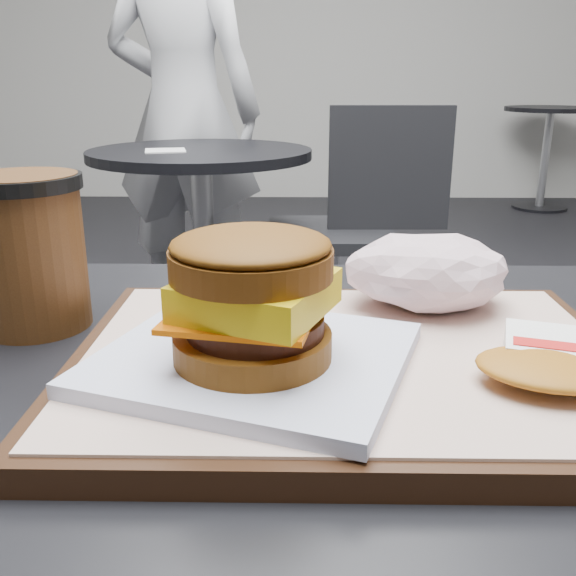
{
  "coord_description": "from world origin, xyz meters",
  "views": [
    {
      "loc": [
        -0.04,
        -0.38,
        0.97
      ],
      "look_at": [
        -0.05,
        0.02,
        0.83
      ],
      "focal_mm": 40.0,
      "sensor_mm": 36.0,
      "label": 1
    }
  ],
  "objects_px": {
    "crumpled_wrapper": "(427,271)",
    "coffee_cup": "(28,246)",
    "neighbor_chair": "(351,220)",
    "hash_brown": "(565,360)",
    "serving_tray": "(349,364)",
    "neighbor_table": "(203,212)",
    "patron": "(184,111)",
    "breakfast_sandwich": "(253,312)"
  },
  "relations": [
    {
      "from": "neighbor_table",
      "to": "crumpled_wrapper",
      "type": "bearing_deg",
      "value": -74.89
    },
    {
      "from": "neighbor_chair",
      "to": "serving_tray",
      "type": "bearing_deg",
      "value": -94.65
    },
    {
      "from": "crumpled_wrapper",
      "to": "neighbor_chair",
      "type": "bearing_deg",
      "value": 87.51
    },
    {
      "from": "crumpled_wrapper",
      "to": "hash_brown",
      "type": "bearing_deg",
      "value": -63.76
    },
    {
      "from": "coffee_cup",
      "to": "neighbor_chair",
      "type": "xyz_separation_m",
      "value": [
        0.39,
        1.61,
        -0.33
      ]
    },
    {
      "from": "breakfast_sandwich",
      "to": "patron",
      "type": "height_order",
      "value": "patron"
    },
    {
      "from": "neighbor_table",
      "to": "breakfast_sandwich",
      "type": "bearing_deg",
      "value": -80.35
    },
    {
      "from": "hash_brown",
      "to": "patron",
      "type": "height_order",
      "value": "patron"
    },
    {
      "from": "crumpled_wrapper",
      "to": "neighbor_chair",
      "type": "xyz_separation_m",
      "value": [
        0.07,
        1.61,
        -0.31
      ]
    },
    {
      "from": "hash_brown",
      "to": "neighbor_chair",
      "type": "bearing_deg",
      "value": 89.78
    },
    {
      "from": "serving_tray",
      "to": "hash_brown",
      "type": "bearing_deg",
      "value": -15.17
    },
    {
      "from": "serving_tray",
      "to": "patron",
      "type": "height_order",
      "value": "patron"
    },
    {
      "from": "serving_tray",
      "to": "neighbor_chair",
      "type": "relative_size",
      "value": 0.43
    },
    {
      "from": "serving_tray",
      "to": "crumpled_wrapper",
      "type": "relative_size",
      "value": 2.89
    },
    {
      "from": "serving_tray",
      "to": "hash_brown",
      "type": "distance_m",
      "value": 0.14
    },
    {
      "from": "crumpled_wrapper",
      "to": "neighbor_chair",
      "type": "height_order",
      "value": "neighbor_chair"
    },
    {
      "from": "hash_brown",
      "to": "patron",
      "type": "bearing_deg",
      "value": 105.76
    },
    {
      "from": "serving_tray",
      "to": "patron",
      "type": "bearing_deg",
      "value": 102.68
    },
    {
      "from": "neighbor_table",
      "to": "patron",
      "type": "xyz_separation_m",
      "value": [
        -0.13,
        0.5,
        0.29
      ]
    },
    {
      "from": "patron",
      "to": "hash_brown",
      "type": "bearing_deg",
      "value": 119.63
    },
    {
      "from": "serving_tray",
      "to": "patron",
      "type": "distance_m",
      "value": 2.19
    },
    {
      "from": "crumpled_wrapper",
      "to": "coffee_cup",
      "type": "xyz_separation_m",
      "value": [
        -0.32,
        0.0,
        0.02
      ]
    },
    {
      "from": "coffee_cup",
      "to": "patron",
      "type": "distance_m",
      "value": 2.05
    },
    {
      "from": "hash_brown",
      "to": "coffee_cup",
      "type": "relative_size",
      "value": 1.03
    },
    {
      "from": "serving_tray",
      "to": "neighbor_chair",
      "type": "distance_m",
      "value": 1.73
    },
    {
      "from": "serving_tray",
      "to": "hash_brown",
      "type": "height_order",
      "value": "hash_brown"
    },
    {
      "from": "serving_tray",
      "to": "breakfast_sandwich",
      "type": "height_order",
      "value": "breakfast_sandwich"
    },
    {
      "from": "serving_tray",
      "to": "neighbor_table",
      "type": "xyz_separation_m",
      "value": [
        -0.35,
        1.63,
        -0.23
      ]
    },
    {
      "from": "crumpled_wrapper",
      "to": "coffee_cup",
      "type": "bearing_deg",
      "value": 179.95
    },
    {
      "from": "crumpled_wrapper",
      "to": "patron",
      "type": "height_order",
      "value": "patron"
    },
    {
      "from": "breakfast_sandwich",
      "to": "hash_brown",
      "type": "distance_m",
      "value": 0.2
    },
    {
      "from": "patron",
      "to": "neighbor_table",
      "type": "bearing_deg",
      "value": 118.75
    },
    {
      "from": "serving_tray",
      "to": "neighbor_chair",
      "type": "height_order",
      "value": "neighbor_chair"
    },
    {
      "from": "breakfast_sandwich",
      "to": "crumpled_wrapper",
      "type": "bearing_deg",
      "value": 43.07
    },
    {
      "from": "coffee_cup",
      "to": "neighbor_table",
      "type": "distance_m",
      "value": 1.56
    },
    {
      "from": "breakfast_sandwich",
      "to": "coffee_cup",
      "type": "height_order",
      "value": "coffee_cup"
    },
    {
      "from": "crumpled_wrapper",
      "to": "serving_tray",
      "type": "bearing_deg",
      "value": -126.62
    },
    {
      "from": "breakfast_sandwich",
      "to": "patron",
      "type": "bearing_deg",
      "value": 100.89
    },
    {
      "from": "neighbor_chair",
      "to": "patron",
      "type": "relative_size",
      "value": 0.53
    },
    {
      "from": "breakfast_sandwich",
      "to": "crumpled_wrapper",
      "type": "distance_m",
      "value": 0.18
    },
    {
      "from": "serving_tray",
      "to": "coffee_cup",
      "type": "height_order",
      "value": "coffee_cup"
    },
    {
      "from": "neighbor_table",
      "to": "patron",
      "type": "relative_size",
      "value": 0.45
    }
  ]
}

